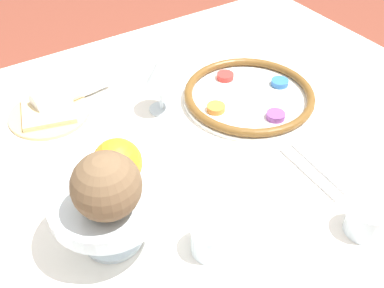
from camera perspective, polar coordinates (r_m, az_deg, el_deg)
dining_table at (r=1.22m, az=-3.14°, el=-13.20°), size 1.51×1.04×0.70m
seder_plate at (r=1.10m, az=7.24°, el=6.13°), size 0.31×0.31×0.03m
wine_glass at (r=1.01m, az=-4.13°, el=8.89°), size 0.08×0.08×0.14m
fruit_stand at (r=0.74m, az=-10.73°, el=-7.61°), size 0.19×0.19×0.11m
orange_fruit at (r=0.72m, az=-9.46°, el=-2.38°), size 0.08×0.08×0.08m
coconut at (r=0.67m, az=-10.83°, el=-5.26°), size 0.11×0.11×0.11m
bread_plate at (r=1.10m, az=-17.68°, el=3.81°), size 0.19×0.19×0.02m
napkin_roll at (r=1.13m, az=-15.09°, el=6.59°), size 0.20×0.08×0.05m
cup_mid at (r=0.77m, az=2.46°, el=-11.90°), size 0.07×0.07×0.06m
cup_far at (r=0.85m, az=21.27°, el=-8.94°), size 0.07×0.07×0.06m
fork_left at (r=0.95m, az=16.01°, el=-2.78°), size 0.03×0.17×0.01m
fork_right at (r=0.94m, az=14.73°, el=-3.50°), size 0.03×0.17×0.01m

